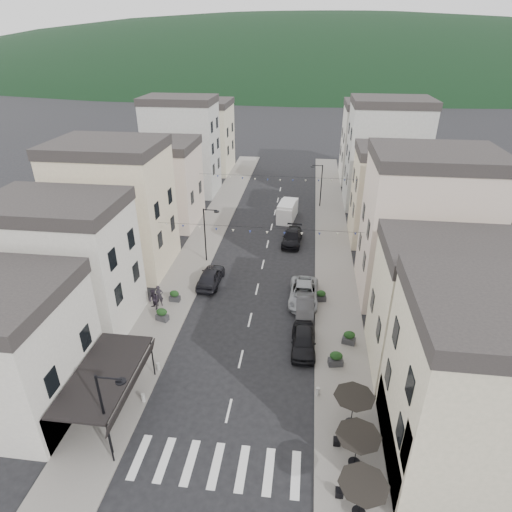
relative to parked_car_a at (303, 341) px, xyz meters
The scene contains 28 objects.
ground 13.58m from the parked_car_a, 109.84° to the right, with size 700.00×700.00×0.00m, color black.
sidewalk_left 22.75m from the parked_car_a, 122.15° to the left, with size 4.00×76.00×0.12m, color slate.
sidewalk_right 19.48m from the parked_car_a, 81.43° to the left, with size 4.00×76.00×0.12m, color slate.
hill_backdrop 287.29m from the parked_car_a, 90.92° to the left, with size 640.00×360.00×70.00m, color black.
bistro_building 13.87m from the parked_car_a, 41.48° to the right, with size 10.00×8.00×10.00m, color #B7B192.
boutique_awning 14.35m from the parked_car_a, 146.81° to the right, with size 3.77×7.50×3.28m.
buildings_row_left 31.91m from the parked_car_a, 127.38° to the left, with size 10.20×54.16×14.00m.
buildings_row_right 26.40m from the parked_car_a, 67.45° to the left, with size 10.20×54.16×14.50m.
cafe_terrace 10.54m from the parked_car_a, 72.70° to the right, with size 2.50×8.10×2.53m.
streetlamp_left_near 15.25m from the parked_car_a, 134.11° to the right, with size 1.70×0.56×6.00m.
streetlamp_left_far 17.11m from the parked_car_a, 128.19° to the left, with size 1.70×0.56×6.00m.
streetlamp_right_far 31.41m from the parked_car_a, 87.76° to the left, with size 1.70×0.56×6.00m.
bollards 8.59m from the parked_car_a, 122.39° to the right, with size 11.66×10.26×0.60m.
bunting_near 11.42m from the parked_car_a, 116.44° to the left, with size 19.00×0.28×0.62m.
bunting_far 26.12m from the parked_car_a, 100.33° to the left, with size 19.00×0.28×0.62m.
parked_car_a is the anchor object (origin of this frame).
parked_car_b 4.86m from the parked_car_a, 90.00° to the left, with size 1.53×4.39×1.45m, color #343436.
parked_car_c 6.83m from the parked_car_a, 91.44° to the left, with size 2.58×5.60×1.56m, color #999CA2.
parked_car_d 18.93m from the parked_car_a, 95.46° to the left, with size 2.10×5.17×1.50m, color black.
parked_car_e 12.63m from the parked_car_a, 136.76° to the left, with size 1.98×4.92×1.68m, color black.
delivery_van 26.31m from the parked_car_a, 96.13° to the left, with size 2.61×5.29×2.44m.
pedestrian_a 13.55m from the parked_car_a, 161.57° to the left, with size 0.72×0.47×1.97m, color black.
pedestrian_b 13.67m from the parked_car_a, 164.29° to the left, with size 0.93×0.72×1.91m, color black.
planter_la 12.12m from the parked_car_a, 169.87° to the left, with size 1.17×0.86×1.18m.
planter_lb 12.83m from the parked_car_a, 156.36° to the left, with size 0.99×0.58×1.07m.
planter_ra 2.91m from the parked_car_a, 34.41° to the right, with size 1.15×0.76×1.19m.
planter_rb 3.66m from the parked_car_a, 15.71° to the left, with size 1.12×0.79×1.13m.
planter_rc 6.97m from the parked_car_a, 78.40° to the left, with size 1.02×0.67×1.07m.
Camera 1 is at (4.23, -13.57, 21.64)m, focal length 30.00 mm.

